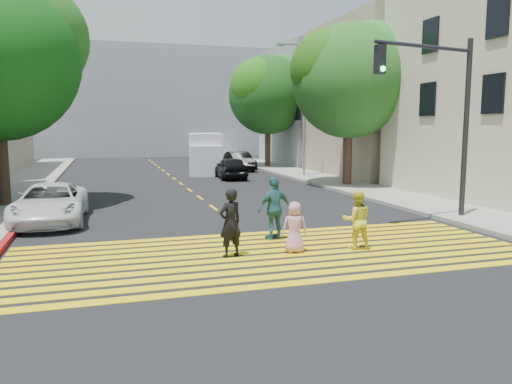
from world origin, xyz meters
name	(u,v)px	position (x,y,z in m)	size (l,w,h in m)	color
ground	(293,267)	(0.00, 0.00, 0.00)	(120.00, 120.00, 0.00)	black
sidewalk_left	(31,180)	(-8.50, 22.00, 0.07)	(3.00, 40.00, 0.15)	gray
sidewalk_right	(338,183)	(8.50, 15.00, 0.07)	(3.00, 60.00, 0.15)	gray
curb_red	(15,230)	(-6.90, 6.00, 0.08)	(0.20, 8.00, 0.16)	maroon
crosswalk	(275,253)	(0.00, 1.28, 0.01)	(13.40, 5.30, 0.01)	yellow
lane_line	(171,176)	(0.00, 22.50, 0.01)	(0.12, 34.40, 0.01)	yellow
building_right_tan	(401,101)	(15.00, 19.00, 5.00)	(10.00, 10.00, 10.00)	tan
building_right_grey	(330,107)	(15.00, 30.00, 5.00)	(10.00, 10.00, 10.00)	gray
backdrop_block	(141,102)	(0.00, 48.00, 6.00)	(30.00, 8.00, 12.00)	gray
tree_right_near	(351,75)	(8.63, 13.96, 6.03)	(7.87, 7.55, 8.91)	#321E18
tree_right_far	(268,91)	(8.45, 27.47, 6.08)	(7.97, 7.87, 9.01)	#332017
pedestrian_man	(230,223)	(-1.19, 1.32, 0.87)	(0.64, 0.42, 1.75)	black
pedestrian_woman	(357,220)	(2.25, 1.10, 0.80)	(0.77, 0.60, 1.59)	yellow
pedestrian_child	(295,227)	(0.51, 1.22, 0.68)	(0.66, 0.43, 1.35)	pink
pedestrian_extra	(275,208)	(0.51, 2.82, 0.92)	(1.08, 0.45, 1.84)	#2D6674
white_sedan	(50,204)	(-5.99, 7.42, 0.67)	(2.24, 4.85, 1.35)	silver
dark_car_near	(231,168)	(3.43, 19.84, 0.69)	(1.63, 4.06, 1.38)	black
silver_car	(208,160)	(3.73, 28.37, 0.63)	(1.77, 4.35, 1.26)	#949494
dark_car_parked	(239,161)	(5.44, 25.31, 0.70)	(1.49, 4.27, 1.41)	black
white_van	(205,154)	(2.64, 24.04, 1.33)	(3.14, 6.21, 2.80)	silver
traffic_signal	(443,103)	(6.80, 3.74, 4.05)	(4.22, 1.08, 6.26)	black
street_lamp	(302,100)	(8.01, 19.25, 4.92)	(1.94, 0.35, 8.58)	gray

